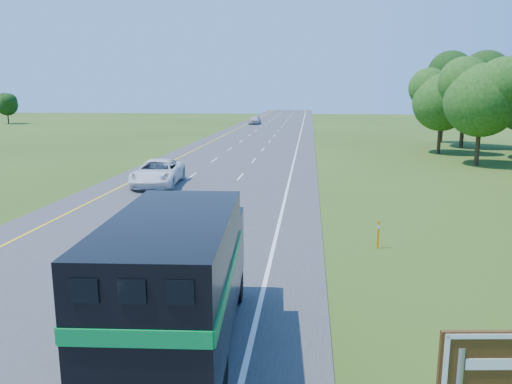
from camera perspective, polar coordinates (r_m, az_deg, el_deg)
The scene contains 6 objects.
road at distance 48.89m, azimuth -2.00°, elevation 4.09°, with size 15.00×260.00×0.04m, color #38383A.
lane_markings at distance 48.89m, azimuth -2.00°, elevation 4.12°, with size 11.15×260.00×0.01m.
horse_truck at distance 11.73m, azimuth -8.82°, elevation -9.95°, with size 2.99×8.16×3.55m.
white_suv at distance 34.09m, azimuth -11.15°, elevation 2.20°, with size 2.82×6.12×1.70m, color white.
far_car at distance 98.58m, azimuth -0.14°, elevation 8.24°, with size 1.97×4.90×1.67m, color #B4B4BB.
delineator at distance 20.62m, azimuth 13.80°, elevation -4.62°, with size 0.09×0.05×1.16m.
Camera 1 is at (6.85, 1.98, 6.17)m, focal length 35.00 mm.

